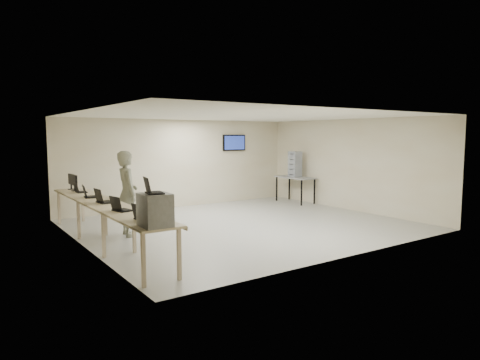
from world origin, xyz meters
TOP-DOWN VIEW (x-y plane):
  - room at (0.03, 0.06)m, footprint 8.01×7.01m
  - workbench at (-3.59, 0.00)m, footprint 0.76×6.00m
  - equipment_box at (-3.65, -2.75)m, footprint 0.44×0.50m
  - laptop_on_box at (-3.70, -2.75)m, footprint 0.33×0.37m
  - laptop_0 at (-3.62, -2.15)m, footprint 0.34×0.39m
  - laptop_1 at (-3.65, -1.13)m, footprint 0.37×0.41m
  - laptop_2 at (-3.62, 0.02)m, footprint 0.34×0.41m
  - laptop_3 at (-3.65, 0.98)m, footprint 0.35×0.41m
  - laptop_4 at (-3.59, 1.98)m, footprint 0.27×0.33m
  - monitor_near at (-3.60, 2.39)m, footprint 0.18×0.41m
  - monitor_far at (-3.60, 2.75)m, footprint 0.18×0.41m
  - soldier at (-2.89, 0.57)m, footprint 0.52×0.75m
  - side_table at (3.60, 2.05)m, footprint 0.69×1.47m
  - storage_bins at (3.58, 2.05)m, footprint 0.33×0.37m

SIDE VIEW (x-z plane):
  - side_table at x=3.60m, z-range 0.37..1.25m
  - workbench at x=-3.59m, z-range 0.38..1.28m
  - laptop_4 at x=-3.59m, z-range 0.84..1.09m
  - laptop_0 at x=-3.62m, z-range 0.83..1.11m
  - laptop_1 at x=-3.65m, z-range 0.83..1.12m
  - laptop_3 at x=-3.65m, z-range 0.83..1.12m
  - laptop_2 at x=-3.62m, z-range 0.83..1.13m
  - soldier at x=-2.89m, z-range 0.00..1.96m
  - monitor_far at x=-3.60m, z-range 0.94..1.35m
  - monitor_near at x=-3.60m, z-range 0.94..1.35m
  - equipment_box at x=-3.65m, z-range 0.90..1.41m
  - storage_bins at x=3.58m, z-range 0.88..1.76m
  - room at x=0.03m, z-range 0.01..2.82m
  - laptop_on_box at x=-3.70m, z-range 1.35..1.61m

